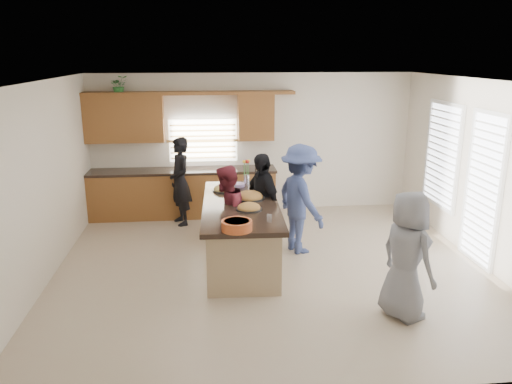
{
  "coord_description": "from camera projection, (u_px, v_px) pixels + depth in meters",
  "views": [
    {
      "loc": [
        -0.96,
        -7.01,
        3.17
      ],
      "look_at": [
        -0.22,
        0.2,
        1.15
      ],
      "focal_mm": 35.0,
      "sensor_mm": 36.0,
      "label": 1
    }
  ],
  "objects": [
    {
      "name": "floor",
      "position": [
        271.0,
        267.0,
        7.66
      ],
      "size": [
        6.5,
        6.5,
        0.0
      ],
      "primitive_type": "plane",
      "color": "tan",
      "rests_on": "ground"
    },
    {
      "name": "room_shell",
      "position": [
        272.0,
        145.0,
        7.15
      ],
      "size": [
        6.52,
        6.02,
        2.81
      ],
      "color": "silver",
      "rests_on": "ground"
    },
    {
      "name": "back_cabinetry",
      "position": [
        180.0,
        171.0,
        9.89
      ],
      "size": [
        4.08,
        0.66,
        2.46
      ],
      "color": "brown",
      "rests_on": "ground"
    },
    {
      "name": "right_wall_glazing",
      "position": [
        485.0,
        179.0,
        7.49
      ],
      "size": [
        0.06,
        4.0,
        2.25
      ],
      "color": "white",
      "rests_on": "ground"
    },
    {
      "name": "island",
      "position": [
        241.0,
        233.0,
        7.79
      ],
      "size": [
        1.25,
        2.74,
        0.95
      ],
      "rotation": [
        0.0,
        0.0,
        -0.04
      ],
      "color": "tan",
      "rests_on": "ground"
    },
    {
      "name": "platter_front",
      "position": [
        249.0,
        208.0,
        7.32
      ],
      "size": [
        0.38,
        0.38,
        0.15
      ],
      "color": "black",
      "rests_on": "island"
    },
    {
      "name": "platter_mid",
      "position": [
        250.0,
        197.0,
        7.88
      ],
      "size": [
        0.48,
        0.48,
        0.19
      ],
      "color": "black",
      "rests_on": "island"
    },
    {
      "name": "platter_back",
      "position": [
        225.0,
        189.0,
        8.33
      ],
      "size": [
        0.41,
        0.41,
        0.16
      ],
      "color": "black",
      "rests_on": "island"
    },
    {
      "name": "salad_bowl",
      "position": [
        237.0,
        225.0,
        6.46
      ],
      "size": [
        0.4,
        0.4,
        0.13
      ],
      "color": "#C05023",
      "rests_on": "island"
    },
    {
      "name": "clear_cup",
      "position": [
        269.0,
        218.0,
        6.79
      ],
      "size": [
        0.07,
        0.07,
        0.1
      ],
      "primitive_type": "cylinder",
      "color": "white",
      "rests_on": "island"
    },
    {
      "name": "plate_stack",
      "position": [
        238.0,
        185.0,
        8.6
      ],
      "size": [
        0.23,
        0.23,
        0.05
      ],
      "primitive_type": "cylinder",
      "color": "#B193D6",
      "rests_on": "island"
    },
    {
      "name": "flower_vase",
      "position": [
        246.0,
        170.0,
        8.71
      ],
      "size": [
        0.14,
        0.14,
        0.43
      ],
      "color": "silver",
      "rests_on": "island"
    },
    {
      "name": "potted_plant",
      "position": [
        119.0,
        85.0,
        9.42
      ],
      "size": [
        0.41,
        0.38,
        0.36
      ],
      "primitive_type": "imported",
      "rotation": [
        0.0,
        0.0,
        0.38
      ],
      "color": "#327E33",
      "rests_on": "back_cabinetry"
    },
    {
      "name": "woman_left_back",
      "position": [
        180.0,
        181.0,
        9.4
      ],
      "size": [
        0.59,
        0.71,
        1.67
      ],
      "primitive_type": "imported",
      "rotation": [
        0.0,
        0.0,
        -1.2
      ],
      "color": "black",
      "rests_on": "ground"
    },
    {
      "name": "woman_left_mid",
      "position": [
        226.0,
        214.0,
        7.71
      ],
      "size": [
        0.8,
        0.9,
        1.53
      ],
      "primitive_type": "imported",
      "rotation": [
        0.0,
        0.0,
        -1.93
      ],
      "color": "maroon",
      "rests_on": "ground"
    },
    {
      "name": "woman_left_front",
      "position": [
        262.0,
        202.0,
        8.14
      ],
      "size": [
        0.74,
        1.04,
        1.64
      ],
      "primitive_type": "imported",
      "rotation": [
        0.0,
        0.0,
        -1.17
      ],
      "color": "black",
      "rests_on": "ground"
    },
    {
      "name": "woman_right_back",
      "position": [
        300.0,
        199.0,
        8.06
      ],
      "size": [
        1.03,
        1.32,
        1.79
      ],
      "primitive_type": "imported",
      "rotation": [
        0.0,
        0.0,
        1.93
      ],
      "color": "navy",
      "rests_on": "ground"
    },
    {
      "name": "woman_right_front",
      "position": [
        407.0,
        256.0,
        6.02
      ],
      "size": [
        0.78,
        0.93,
        1.62
      ],
      "primitive_type": "imported",
      "rotation": [
        0.0,
        0.0,
        1.97
      ],
      "color": "slate",
      "rests_on": "ground"
    }
  ]
}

